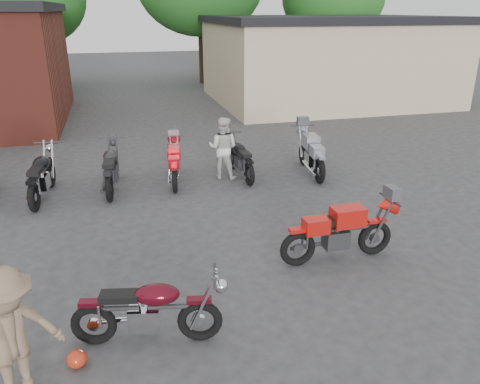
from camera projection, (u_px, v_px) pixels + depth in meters
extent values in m
plane|color=#323235|center=(213.00, 307.00, 6.79)|extent=(90.00, 90.00, 0.00)
cube|color=tan|center=(325.00, 62.00, 21.69)|extent=(10.00, 8.00, 3.50)
ellipsoid|color=red|center=(77.00, 359.00, 5.63)|extent=(0.31, 0.31, 0.22)
imported|color=silver|center=(223.00, 148.00, 11.78)|extent=(0.95, 0.88, 1.57)
imported|color=#816750|center=(11.00, 340.00, 4.86)|extent=(1.24, 1.10, 1.67)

